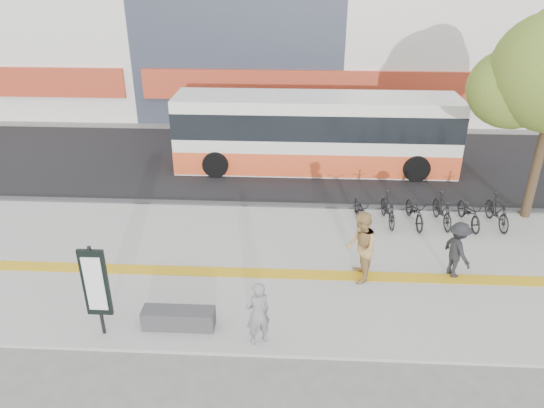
# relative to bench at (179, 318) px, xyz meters

# --- Properties ---
(ground) EXTENTS (120.00, 120.00, 0.00)m
(ground) POSITION_rel_bench_xyz_m (2.60, 1.20, -0.30)
(ground) COLOR #60605B
(ground) RESTS_ON ground
(sidewalk) EXTENTS (40.00, 7.00, 0.08)m
(sidewalk) POSITION_rel_bench_xyz_m (2.60, 2.70, -0.27)
(sidewalk) COLOR gray
(sidewalk) RESTS_ON ground
(tactile_strip) EXTENTS (40.00, 0.45, 0.01)m
(tactile_strip) POSITION_rel_bench_xyz_m (2.60, 2.20, -0.22)
(tactile_strip) COLOR gold
(tactile_strip) RESTS_ON sidewalk
(street) EXTENTS (40.00, 8.00, 0.06)m
(street) POSITION_rel_bench_xyz_m (2.60, 10.20, -0.28)
(street) COLOR black
(street) RESTS_ON ground
(curb) EXTENTS (40.00, 0.25, 0.14)m
(curb) POSITION_rel_bench_xyz_m (2.60, 6.20, -0.23)
(curb) COLOR #333336
(curb) RESTS_ON ground
(bench) EXTENTS (1.60, 0.45, 0.45)m
(bench) POSITION_rel_bench_xyz_m (0.00, 0.00, 0.00)
(bench) COLOR #333336
(bench) RESTS_ON sidewalk
(signboard) EXTENTS (0.55, 0.10, 2.20)m
(signboard) POSITION_rel_bench_xyz_m (-1.60, -0.31, 1.06)
(signboard) COLOR black
(signboard) RESTS_ON sidewalk
(bus) EXTENTS (10.54, 2.50, 2.81)m
(bus) POSITION_rel_bench_xyz_m (3.20, 9.70, 1.08)
(bus) COLOR silver
(bus) RESTS_ON street
(bicycle_row) EXTENTS (4.77, 1.70, 0.96)m
(bicycle_row) POSITION_rel_bench_xyz_m (6.55, 5.20, 0.23)
(bicycle_row) COLOR black
(bicycle_row) RESTS_ON sidewalk
(seated_woman) EXTENTS (0.65, 0.58, 1.50)m
(seated_woman) POSITION_rel_bench_xyz_m (1.80, -0.40, 0.53)
(seated_woman) COLOR black
(seated_woman) RESTS_ON sidewalk
(pedestrian_tan) EXTENTS (0.72, 0.92, 1.87)m
(pedestrian_tan) POSITION_rel_bench_xyz_m (4.17, 2.08, 0.71)
(pedestrian_tan) COLOR tan
(pedestrian_tan) RESTS_ON sidewalk
(pedestrian_dark) EXTENTS (0.86, 1.11, 1.52)m
(pedestrian_dark) POSITION_rel_bench_xyz_m (6.65, 2.39, 0.53)
(pedestrian_dark) COLOR black
(pedestrian_dark) RESTS_ON sidewalk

